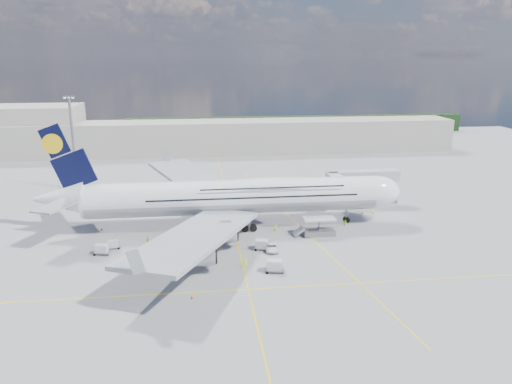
{
  "coord_description": "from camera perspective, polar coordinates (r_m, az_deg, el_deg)",
  "views": [
    {
      "loc": [
        -7.49,
        -91.5,
        35.77
      ],
      "look_at": [
        4.62,
        8.0,
        8.19
      ],
      "focal_mm": 35.0,
      "sensor_mm": 36.0,
      "label": 1
    }
  ],
  "objects": [
    {
      "name": "baggage_tug",
      "position": [
        89.82,
        -8.95,
        -7.67
      ],
      "size": [
        3.54,
        2.69,
        2.01
      ],
      "rotation": [
        0.0,
        0.0,
        0.43
      ],
      "color": "white",
      "rests_on": "ground"
    },
    {
      "name": "jet_bridge",
      "position": [
        121.94,
        11.08,
        1.37
      ],
      "size": [
        18.8,
        12.1,
        8.5
      ],
      "color": "#B7B7BC",
      "rests_on": "ground"
    },
    {
      "name": "cargo_loader",
      "position": [
        103.4,
        7.09,
        -4.24
      ],
      "size": [
        8.53,
        3.2,
        3.67
      ],
      "color": "silver",
      "rests_on": "ground"
    },
    {
      "name": "light_mast",
      "position": [
        142.12,
        -20.16,
        5.31
      ],
      "size": [
        3.0,
        0.7,
        25.5
      ],
      "color": "gray",
      "rests_on": "ground"
    },
    {
      "name": "catering_truck_outer",
      "position": [
        139.4,
        -8.5,
        1.12
      ],
      "size": [
        6.99,
        3.8,
        3.95
      ],
      "rotation": [
        0.0,
        0.0,
        -0.24
      ],
      "color": "gray",
      "rests_on": "ground"
    },
    {
      "name": "catering_truck_inner",
      "position": [
        129.21,
        -4.28,
        0.2
      ],
      "size": [
        7.44,
        3.5,
        4.3
      ],
      "rotation": [
        0.0,
        0.0,
        -0.14
      ],
      "color": "gray",
      "rests_on": "ground"
    },
    {
      "name": "ground",
      "position": [
        98.53,
        -2.12,
        -5.92
      ],
      "size": [
        300.0,
        300.0,
        0.0
      ],
      "primitive_type": "plane",
      "color": "gray",
      "rests_on": "ground"
    },
    {
      "name": "taxi_line_main",
      "position": [
        98.52,
        -2.12,
        -5.91
      ],
      "size": [
        0.25,
        220.0,
        0.01
      ],
      "primitive_type": "cube",
      "color": "yellow",
      "rests_on": "ground"
    },
    {
      "name": "cone_wing_right_inner",
      "position": [
        93.44,
        -8.18,
        -7.12
      ],
      "size": [
        0.43,
        0.43,
        0.55
      ],
      "color": "red",
      "rests_on": "ground"
    },
    {
      "name": "cone_tail",
      "position": [
        110.51,
        -17.24,
        -4.07
      ],
      "size": [
        0.46,
        0.46,
        0.59
      ],
      "color": "red",
      "rests_on": "ground"
    },
    {
      "name": "crew_loader",
      "position": [
        109.28,
        10.18,
        -3.55
      ],
      "size": [
        0.94,
        0.94,
        1.54
      ],
      "primitive_type": "imported",
      "rotation": [
        0.0,
        0.0,
        -0.77
      ],
      "color": "#C1FF1A",
      "rests_on": "ground"
    },
    {
      "name": "cone_wing_left_inner",
      "position": [
        116.6,
        -5.36,
        -2.4
      ],
      "size": [
        0.49,
        0.49,
        0.62
      ],
      "color": "red",
      "rests_on": "ground"
    },
    {
      "name": "tree_line",
      "position": [
        238.44,
        4.65,
        7.68
      ],
      "size": [
        160.0,
        6.0,
        8.0
      ],
      "primitive_type": "cube",
      "color": "#193814",
      "rests_on": "ground"
    },
    {
      "name": "cone_wing_left_outer",
      "position": [
        129.3,
        -11.41,
        -0.86
      ],
      "size": [
        0.44,
        0.44,
        0.55
      ],
      "color": "red",
      "rests_on": "ground"
    },
    {
      "name": "service_van",
      "position": [
        94.87,
        1.79,
        -6.34
      ],
      "size": [
        2.57,
        4.93,
        1.33
      ],
      "primitive_type": "imported",
      "rotation": [
        0.0,
        0.0,
        -0.08
      ],
      "color": "white",
      "rests_on": "ground"
    },
    {
      "name": "dolly_nose_far",
      "position": [
        85.83,
        2.11,
        -8.41
      ],
      "size": [
        3.68,
        2.39,
        2.16
      ],
      "rotation": [
        0.0,
        0.0,
        -0.18
      ],
      "color": "gray",
      "rests_on": "ground"
    },
    {
      "name": "dolly_row_b",
      "position": [
        92.52,
        -8.32,
        -7.29
      ],
      "size": [
        3.59,
        2.72,
        0.47
      ],
      "rotation": [
        0.0,
        0.0,
        -0.36
      ],
      "color": "gray",
      "rests_on": "ground"
    },
    {
      "name": "cone_nose",
      "position": [
        119.02,
        12.04,
        -2.34
      ],
      "size": [
        0.38,
        0.38,
        0.48
      ],
      "color": "red",
      "rests_on": "ground"
    },
    {
      "name": "dolly_row_c",
      "position": [
        90.23,
        -9.48,
        -7.47
      ],
      "size": [
        3.43,
        2.41,
        1.96
      ],
      "rotation": [
        0.0,
        0.0,
        -0.26
      ],
      "color": "gray",
      "rests_on": "ground"
    },
    {
      "name": "airliner",
      "position": [
        105.82,
        -2.48,
        -0.48
      ],
      "size": [
        77.26,
        79.15,
        23.71
      ],
      "color": "white",
      "rests_on": "ground"
    },
    {
      "name": "crew_nose",
      "position": [
        118.33,
        13.22,
        -2.24
      ],
      "size": [
        0.66,
        0.56,
        1.54
      ],
      "primitive_type": "imported",
      "rotation": [
        0.0,
        0.0,
        0.41
      ],
      "color": "#EAFF1A",
      "rests_on": "ground"
    },
    {
      "name": "crew_wing",
      "position": [
        100.2,
        -12.29,
        -5.4
      ],
      "size": [
        0.77,
        1.05,
        1.65
      ],
      "primitive_type": "imported",
      "rotation": [
        0.0,
        0.0,
        1.14
      ],
      "color": "#A9FF1A",
      "rests_on": "ground"
    },
    {
      "name": "dolly_back",
      "position": [
        97.38,
        -17.25,
        -6.25
      ],
      "size": [
        3.21,
        2.01,
        1.91
      ],
      "rotation": [
        0.0,
        0.0,
        -0.14
      ],
      "color": "gray",
      "rests_on": "ground"
    },
    {
      "name": "taxi_line_diag",
      "position": [
        109.74,
        4.75,
        -3.69
      ],
      "size": [
        14.16,
        99.06,
        0.01
      ],
      "primitive_type": "cube",
      "rotation": [
        0.0,
        0.0,
        0.14
      ],
      "color": "yellow",
      "rests_on": "ground"
    },
    {
      "name": "crew_van",
      "position": [
        105.27,
        2.22,
        -4.04
      ],
      "size": [
        0.72,
        0.89,
        1.58
      ],
      "primitive_type": "imported",
      "rotation": [
        0.0,
        0.0,
        1.88
      ],
      "color": "#9EED19",
      "rests_on": "ground"
    },
    {
      "name": "dolly_row_a",
      "position": [
        99.58,
        -15.99,
        -5.76
      ],
      "size": [
        2.79,
        1.85,
        1.63
      ],
      "rotation": [
        0.0,
        0.0,
        0.2
      ],
      "color": "gray",
      "rests_on": "ground"
    },
    {
      "name": "crew_tug",
      "position": [
        87.01,
        -1.26,
        -8.24
      ],
      "size": [
        1.34,
        1.02,
        1.83
      ],
      "primitive_type": "imported",
      "rotation": [
        0.0,
        0.0,
        0.33
      ],
      "color": "#D3EE19",
      "rests_on": "ground"
    },
    {
      "name": "taxi_line_cross",
      "position": [
        80.29,
        -0.88,
        -11.07
      ],
      "size": [
        120.0,
        0.25,
        0.01
      ],
      "primitive_type": "cube",
      "color": "yellow",
      "rests_on": "ground"
    },
    {
      "name": "cone_wing_right_outer",
      "position": [
        78.0,
        -7.34,
        -11.83
      ],
      "size": [
        0.44,
        0.44,
        0.56
      ],
      "color": "red",
      "rests_on": "ground"
    },
    {
      "name": "terminal",
      "position": [
        189.01,
        -4.61,
        6.27
      ],
      "size": [
        180.0,
        16.0,
        12.0
      ],
      "primitive_type": "cube",
      "color": "#B2AD9E",
      "rests_on": "ground"
    },
    {
      "name": "dolly_nose_near",
      "position": [
        95.2,
        0.66,
        -6.01
      ],
      "size": [
        3.39,
        2.37,
        1.95
      ],
      "rotation": [
        0.0,
        0.0,
        -0.26
      ],
      "color": "gray",
      "rests_on": "ground"
    },
    {
      "name": "hangar",
      "position": [
        203.21,
        -24.95,
        6.39
      ],
      "size": [
        40.0,
        22.0,
        18.0
      ],
      "primitive_type": "cube",
      "color": "#B2AD9E",
      "rests_on": "ground"
    }
  ]
}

